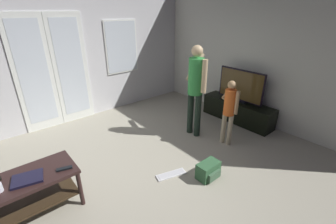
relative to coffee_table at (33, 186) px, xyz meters
The scene contains 12 objects.
ground_plane 1.24m from the coffee_table, 12.19° to the right, with size 6.12×5.06×0.02m, color #A59F8C.
wall_back_with_doors 2.74m from the coffee_table, 62.53° to the left, with size 6.12×0.09×2.92m.
wall_right_plain 4.32m from the coffee_table, ahead, with size 0.06×5.06×2.89m.
coffee_table is the anchor object (origin of this frame).
tv_stand 3.88m from the coffee_table, ahead, with size 0.41×1.53×0.44m.
flat_screen_tv 3.90m from the coffee_table, ahead, with size 0.08×1.00×0.67m.
person_adult 2.83m from the coffee_table, ahead, with size 0.56×0.48×1.67m.
person_child 3.00m from the coffee_table, ahead, with size 0.50×0.36×1.16m.
backpack 2.20m from the coffee_table, 24.71° to the right, with size 0.33×0.23×0.24m.
loose_keyboard 1.74m from the coffee_table, 18.41° to the right, with size 0.46×0.25×0.02m.
laptop_closed 0.17m from the coffee_table, 117.18° to the right, with size 0.30×0.24×0.03m, color black.
tv_remote_black 0.39m from the coffee_table, 22.10° to the right, with size 0.17×0.05×0.02m, color black.
Camera 1 is at (-1.29, -2.28, 2.20)m, focal length 24.44 mm.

